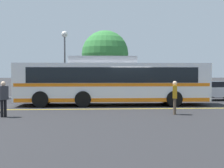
{
  "coord_description": "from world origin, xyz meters",
  "views": [
    {
      "loc": [
        -2.42,
        -20.14,
        2.13
      ],
      "look_at": [
        -1.09,
        0.23,
        1.39
      ],
      "focal_mm": 50.0,
      "sensor_mm": 36.0,
      "label": 1
    }
  ],
  "objects_px": {
    "pedestrian_2": "(3,97)",
    "tree_0": "(105,54)",
    "parked_car_1": "(56,92)",
    "pedestrian_1": "(175,95)",
    "street_lamp": "(65,47)",
    "parked_car_2": "(142,91)",
    "parked_car_3": "(212,90)",
    "transit_bus": "(112,81)"
  },
  "relations": [
    {
      "from": "transit_bus",
      "to": "parked_car_2",
      "type": "xyz_separation_m",
      "value": [
        2.59,
        3.41,
        -0.91
      ]
    },
    {
      "from": "street_lamp",
      "to": "tree_0",
      "type": "bearing_deg",
      "value": 32.81
    },
    {
      "from": "parked_car_3",
      "to": "tree_0",
      "type": "relative_size",
      "value": 0.81
    },
    {
      "from": "parked_car_2",
      "to": "transit_bus",
      "type": "bearing_deg",
      "value": 141.56
    },
    {
      "from": "transit_bus",
      "to": "parked_car_3",
      "type": "relative_size",
      "value": 2.6
    },
    {
      "from": "pedestrian_2",
      "to": "parked_car_3",
      "type": "bearing_deg",
      "value": 169.33
    },
    {
      "from": "parked_car_1",
      "to": "parked_car_2",
      "type": "bearing_deg",
      "value": 87.52
    },
    {
      "from": "pedestrian_1",
      "to": "street_lamp",
      "type": "bearing_deg",
      "value": 44.61
    },
    {
      "from": "pedestrian_1",
      "to": "tree_0",
      "type": "bearing_deg",
      "value": 26.94
    },
    {
      "from": "street_lamp",
      "to": "transit_bus",
      "type": "bearing_deg",
      "value": -61.1
    },
    {
      "from": "street_lamp",
      "to": "pedestrian_1",
      "type": "bearing_deg",
      "value": -60.07
    },
    {
      "from": "parked_car_2",
      "to": "pedestrian_2",
      "type": "height_order",
      "value": "pedestrian_2"
    },
    {
      "from": "parked_car_1",
      "to": "pedestrian_2",
      "type": "relative_size",
      "value": 2.88
    },
    {
      "from": "pedestrian_1",
      "to": "street_lamp",
      "type": "height_order",
      "value": "street_lamp"
    },
    {
      "from": "parked_car_3",
      "to": "tree_0",
      "type": "bearing_deg",
      "value": -126.44
    },
    {
      "from": "parked_car_3",
      "to": "parked_car_1",
      "type": "bearing_deg",
      "value": -91.75
    },
    {
      "from": "transit_bus",
      "to": "parked_car_3",
      "type": "bearing_deg",
      "value": 112.47
    },
    {
      "from": "parked_car_1",
      "to": "tree_0",
      "type": "height_order",
      "value": "tree_0"
    },
    {
      "from": "parked_car_1",
      "to": "pedestrian_2",
      "type": "bearing_deg",
      "value": -14.36
    },
    {
      "from": "transit_bus",
      "to": "parked_car_3",
      "type": "distance_m",
      "value": 8.66
    },
    {
      "from": "parked_car_2",
      "to": "street_lamp",
      "type": "xyz_separation_m",
      "value": [
        -6.19,
        3.12,
        3.61
      ]
    },
    {
      "from": "parked_car_2",
      "to": "tree_0",
      "type": "bearing_deg",
      "value": 24.62
    },
    {
      "from": "parked_car_1",
      "to": "tree_0",
      "type": "xyz_separation_m",
      "value": [
        3.94,
        5.59,
        3.18
      ]
    },
    {
      "from": "parked_car_3",
      "to": "transit_bus",
      "type": "bearing_deg",
      "value": -69.88
    },
    {
      "from": "parked_car_3",
      "to": "pedestrian_1",
      "type": "xyz_separation_m",
      "value": [
        -5.11,
        -7.94,
        0.22
      ]
    },
    {
      "from": "parked_car_1",
      "to": "pedestrian_1",
      "type": "relative_size",
      "value": 2.9
    },
    {
      "from": "pedestrian_1",
      "to": "parked_car_3",
      "type": "bearing_deg",
      "value": -18.07
    },
    {
      "from": "street_lamp",
      "to": "parked_car_3",
      "type": "bearing_deg",
      "value": -16.23
    },
    {
      "from": "transit_bus",
      "to": "street_lamp",
      "type": "distance_m",
      "value": 7.94
    },
    {
      "from": "parked_car_2",
      "to": "pedestrian_1",
      "type": "height_order",
      "value": "pedestrian_1"
    },
    {
      "from": "street_lamp",
      "to": "tree_0",
      "type": "distance_m",
      "value": 4.26
    },
    {
      "from": "parked_car_1",
      "to": "parked_car_2",
      "type": "distance_m",
      "value": 6.57
    },
    {
      "from": "pedestrian_2",
      "to": "transit_bus",
      "type": "bearing_deg",
      "value": -179.11
    },
    {
      "from": "parked_car_2",
      "to": "street_lamp",
      "type": "bearing_deg",
      "value": 61.96
    },
    {
      "from": "parked_car_3",
      "to": "parked_car_2",
      "type": "bearing_deg",
      "value": -94.08
    },
    {
      "from": "tree_0",
      "to": "parked_car_2",
      "type": "bearing_deg",
      "value": -64.09
    },
    {
      "from": "pedestrian_2",
      "to": "tree_0",
      "type": "height_order",
      "value": "tree_0"
    },
    {
      "from": "transit_bus",
      "to": "parked_car_2",
      "type": "height_order",
      "value": "transit_bus"
    },
    {
      "from": "parked_car_1",
      "to": "pedestrian_2",
      "type": "distance_m",
      "value": 8.57
    },
    {
      "from": "parked_car_1",
      "to": "tree_0",
      "type": "distance_m",
      "value": 7.54
    },
    {
      "from": "pedestrian_1",
      "to": "street_lamp",
      "type": "xyz_separation_m",
      "value": [
        -6.52,
        11.33,
        3.31
      ]
    },
    {
      "from": "parked_car_3",
      "to": "pedestrian_2",
      "type": "bearing_deg",
      "value": -59.73
    }
  ]
}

